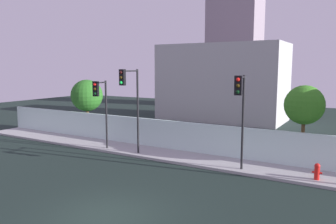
{
  "coord_description": "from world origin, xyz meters",
  "views": [
    {
      "loc": [
        7.69,
        -8.61,
        5.28
      ],
      "look_at": [
        -1.22,
        6.5,
        2.95
      ],
      "focal_mm": 35.84,
      "sensor_mm": 36.0,
      "label": 1
    }
  ],
  "objects_px": {
    "traffic_light_right": "(101,100)",
    "roadside_tree_leftmost": "(87,96)",
    "fire_hydrant": "(317,171)",
    "roadside_tree_midleft": "(304,105)",
    "traffic_light_center": "(240,102)",
    "traffic_light_left": "(130,93)"
  },
  "relations": [
    {
      "from": "traffic_light_right",
      "to": "roadside_tree_leftmost",
      "type": "bearing_deg",
      "value": 142.1
    },
    {
      "from": "traffic_light_center",
      "to": "fire_hydrant",
      "type": "relative_size",
      "value": 6.17
    },
    {
      "from": "traffic_light_left",
      "to": "traffic_light_right",
      "type": "height_order",
      "value": "traffic_light_left"
    },
    {
      "from": "traffic_light_right",
      "to": "fire_hydrant",
      "type": "xyz_separation_m",
      "value": [
        12.3,
        0.81,
        -2.76
      ]
    },
    {
      "from": "roadside_tree_leftmost",
      "to": "roadside_tree_midleft",
      "type": "distance_m",
      "value": 15.82
    },
    {
      "from": "traffic_light_right",
      "to": "traffic_light_left",
      "type": "bearing_deg",
      "value": -1.51
    },
    {
      "from": "traffic_light_left",
      "to": "fire_hydrant",
      "type": "height_order",
      "value": "traffic_light_left"
    },
    {
      "from": "traffic_light_center",
      "to": "roadside_tree_leftmost",
      "type": "bearing_deg",
      "value": 164.8
    },
    {
      "from": "traffic_light_right",
      "to": "fire_hydrant",
      "type": "height_order",
      "value": "traffic_light_right"
    },
    {
      "from": "fire_hydrant",
      "to": "traffic_light_right",
      "type": "bearing_deg",
      "value": -176.23
    },
    {
      "from": "fire_hydrant",
      "to": "roadside_tree_leftmost",
      "type": "distance_m",
      "value": 17.34
    },
    {
      "from": "traffic_light_right",
      "to": "roadside_tree_midleft",
      "type": "height_order",
      "value": "traffic_light_right"
    },
    {
      "from": "traffic_light_left",
      "to": "traffic_light_right",
      "type": "relative_size",
      "value": 1.17
    },
    {
      "from": "traffic_light_left",
      "to": "traffic_light_center",
      "type": "bearing_deg",
      "value": -0.08
    },
    {
      "from": "traffic_light_right",
      "to": "roadside_tree_leftmost",
      "type": "height_order",
      "value": "traffic_light_right"
    },
    {
      "from": "traffic_light_left",
      "to": "traffic_light_right",
      "type": "xyz_separation_m",
      "value": [
        -2.3,
        0.06,
        -0.5
      ]
    },
    {
      "from": "fire_hydrant",
      "to": "roadside_tree_midleft",
      "type": "bearing_deg",
      "value": 111.6
    },
    {
      "from": "roadside_tree_midleft",
      "to": "roadside_tree_leftmost",
      "type": "bearing_deg",
      "value": 180.0
    },
    {
      "from": "traffic_light_right",
      "to": "roadside_tree_midleft",
      "type": "distance_m",
      "value": 11.76
    },
    {
      "from": "traffic_light_left",
      "to": "roadside_tree_midleft",
      "type": "xyz_separation_m",
      "value": [
        8.9,
        3.66,
        -0.54
      ]
    },
    {
      "from": "traffic_light_center",
      "to": "roadside_tree_leftmost",
      "type": "height_order",
      "value": "traffic_light_center"
    },
    {
      "from": "traffic_light_left",
      "to": "roadside_tree_leftmost",
      "type": "relative_size",
      "value": 1.16
    }
  ]
}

